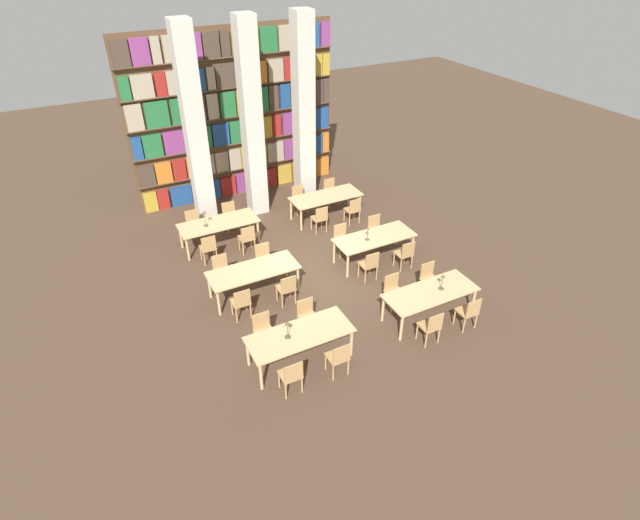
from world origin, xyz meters
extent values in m
plane|color=#4C3828|center=(0.00, 0.00, 0.00)|extent=(40.00, 40.00, 0.00)
cube|color=brown|center=(0.00, 5.80, 2.75)|extent=(6.97, 0.06, 5.50)
cube|color=brown|center=(0.00, 5.80, 0.01)|extent=(6.97, 0.35, 0.03)
cube|color=#B7932D|center=(-3.18, 5.77, 0.37)|extent=(0.42, 0.20, 0.68)
cube|color=maroon|center=(-2.77, 5.77, 0.37)|extent=(0.37, 0.20, 0.68)
cube|color=navy|center=(-2.17, 5.77, 0.37)|extent=(0.70, 0.20, 0.68)
cube|color=orange|center=(-1.54, 5.77, 0.37)|extent=(0.44, 0.20, 0.68)
cube|color=navy|center=(-1.04, 5.77, 0.37)|extent=(0.45, 0.20, 0.68)
cube|color=maroon|center=(-0.52, 5.77, 0.37)|extent=(0.53, 0.20, 0.68)
cube|color=#84387A|center=(0.09, 5.77, 0.37)|extent=(0.60, 0.20, 0.68)
cube|color=#47382D|center=(0.59, 5.77, 0.37)|extent=(0.33, 0.20, 0.68)
cube|color=maroon|center=(1.05, 5.77, 0.37)|extent=(0.50, 0.20, 0.68)
cube|color=#B7932D|center=(1.63, 5.77, 0.37)|extent=(0.53, 0.20, 0.68)
cube|color=orange|center=(2.24, 5.77, 0.37)|extent=(0.59, 0.20, 0.68)
cube|color=orange|center=(2.75, 5.77, 0.37)|extent=(0.33, 0.20, 0.68)
cube|color=orange|center=(3.19, 5.77, 0.37)|extent=(0.49, 0.20, 0.68)
cube|color=brown|center=(0.00, 5.80, 0.93)|extent=(6.97, 0.35, 0.03)
cube|color=#47382D|center=(-3.14, 5.77, 1.29)|extent=(0.50, 0.20, 0.69)
cube|color=orange|center=(-2.60, 5.77, 1.29)|extent=(0.51, 0.20, 0.69)
cube|color=maroon|center=(-2.09, 5.77, 1.29)|extent=(0.42, 0.20, 0.69)
cube|color=orange|center=(-1.57, 5.77, 1.29)|extent=(0.54, 0.20, 0.69)
cube|color=tan|center=(-1.09, 5.77, 1.29)|extent=(0.35, 0.20, 0.69)
cube|color=tan|center=(-0.65, 5.77, 1.29)|extent=(0.44, 0.20, 0.69)
cube|color=tan|center=(-0.18, 5.77, 1.29)|extent=(0.40, 0.20, 0.69)
cube|color=#B7932D|center=(0.27, 5.77, 1.29)|extent=(0.46, 0.20, 0.69)
cube|color=#B7932D|center=(0.77, 5.77, 1.29)|extent=(0.42, 0.20, 0.69)
cube|color=tan|center=(1.32, 5.77, 1.29)|extent=(0.60, 0.20, 0.69)
cube|color=#84387A|center=(1.97, 5.77, 1.29)|extent=(0.64, 0.20, 0.69)
cube|color=#84387A|center=(2.47, 5.77, 1.29)|extent=(0.26, 0.20, 0.69)
cube|color=navy|center=(2.89, 5.77, 1.29)|extent=(0.53, 0.20, 0.69)
cube|color=orange|center=(3.31, 5.77, 1.29)|extent=(0.24, 0.20, 0.69)
cube|color=brown|center=(0.00, 5.80, 1.85)|extent=(6.97, 0.35, 0.03)
cube|color=navy|center=(-3.24, 5.77, 2.23)|extent=(0.29, 0.20, 0.73)
cube|color=#236B38|center=(-2.77, 5.77, 2.23)|extent=(0.58, 0.20, 0.73)
cube|color=#84387A|center=(-2.11, 5.77, 2.23)|extent=(0.63, 0.20, 0.73)
cube|color=maroon|center=(-1.60, 5.77, 2.23)|extent=(0.32, 0.20, 0.73)
cube|color=#236B38|center=(-1.15, 5.77, 2.23)|extent=(0.51, 0.20, 0.73)
cube|color=navy|center=(-0.58, 5.77, 2.23)|extent=(0.55, 0.20, 0.73)
cube|color=#236B38|center=(-0.01, 5.77, 2.23)|extent=(0.49, 0.20, 0.73)
cube|color=maroon|center=(0.59, 5.77, 2.23)|extent=(0.60, 0.20, 0.73)
cube|color=#B7932D|center=(1.08, 5.77, 2.23)|extent=(0.30, 0.20, 0.73)
cube|color=maroon|center=(1.41, 5.77, 2.23)|extent=(0.30, 0.20, 0.73)
cube|color=#84387A|center=(1.97, 5.77, 2.23)|extent=(0.65, 0.20, 0.73)
cube|color=navy|center=(2.59, 5.77, 2.23)|extent=(0.44, 0.20, 0.73)
cube|color=navy|center=(3.13, 5.77, 2.23)|extent=(0.54, 0.20, 0.73)
cube|color=brown|center=(0.00, 5.80, 2.77)|extent=(6.97, 0.35, 0.03)
cube|color=tan|center=(-3.14, 5.77, 3.18)|extent=(0.49, 0.20, 0.80)
cube|color=#236B38|center=(-2.47, 5.77, 3.18)|extent=(0.70, 0.20, 0.80)
cube|color=#236B38|center=(-1.81, 5.77, 3.18)|extent=(0.47, 0.20, 0.80)
cube|color=#47382D|center=(-1.24, 5.77, 3.18)|extent=(0.52, 0.20, 0.80)
cube|color=tan|center=(-0.73, 5.77, 3.18)|extent=(0.35, 0.20, 0.80)
cube|color=#236B38|center=(-0.23, 5.77, 3.18)|extent=(0.50, 0.20, 0.80)
cube|color=#B7932D|center=(0.21, 5.77, 3.18)|extent=(0.27, 0.20, 0.80)
cube|color=tan|center=(0.52, 5.77, 3.18)|extent=(0.30, 0.20, 0.80)
cube|color=#236B38|center=(0.92, 5.77, 3.18)|extent=(0.46, 0.20, 0.80)
cube|color=#47382D|center=(1.35, 5.77, 3.18)|extent=(0.33, 0.20, 0.80)
cube|color=navy|center=(1.77, 5.77, 3.18)|extent=(0.36, 0.20, 0.80)
cube|color=tan|center=(2.12, 5.77, 3.18)|extent=(0.25, 0.20, 0.80)
cube|color=#47382D|center=(2.45, 5.77, 3.18)|extent=(0.29, 0.20, 0.80)
cube|color=#47382D|center=(2.91, 5.77, 3.18)|extent=(0.54, 0.20, 0.80)
cube|color=#47382D|center=(3.32, 5.77, 3.18)|extent=(0.23, 0.20, 0.80)
cube|color=brown|center=(0.00, 5.80, 3.68)|extent=(6.97, 0.35, 0.03)
cube|color=#236B38|center=(-3.24, 5.77, 4.04)|extent=(0.30, 0.20, 0.68)
cube|color=tan|center=(-2.74, 5.77, 4.04)|extent=(0.62, 0.20, 0.68)
cube|color=maroon|center=(-2.21, 5.77, 4.04)|extent=(0.31, 0.20, 0.68)
cube|color=tan|center=(-1.77, 5.77, 4.04)|extent=(0.52, 0.20, 0.68)
cube|color=navy|center=(-1.16, 5.77, 4.04)|extent=(0.58, 0.20, 0.68)
cube|color=tan|center=(-0.68, 5.77, 4.04)|extent=(0.25, 0.20, 0.68)
cube|color=#47382D|center=(-0.21, 5.77, 4.04)|extent=(0.64, 0.20, 0.68)
cube|color=#47382D|center=(0.41, 5.77, 4.04)|extent=(0.45, 0.20, 0.68)
cube|color=orange|center=(0.92, 5.77, 4.04)|extent=(0.45, 0.20, 0.68)
cube|color=tan|center=(1.48, 5.77, 4.04)|extent=(0.51, 0.20, 0.68)
cube|color=maroon|center=(1.91, 5.77, 4.04)|extent=(0.30, 0.20, 0.68)
cube|color=maroon|center=(2.39, 5.77, 4.04)|extent=(0.61, 0.20, 0.68)
cube|color=#B7932D|center=(2.96, 5.77, 4.04)|extent=(0.39, 0.20, 0.68)
cube|color=#B7932D|center=(3.31, 5.77, 4.04)|extent=(0.26, 0.20, 0.68)
cube|color=brown|center=(0.00, 5.80, 4.60)|extent=(6.97, 0.35, 0.03)
cube|color=#47382D|center=(-3.15, 5.77, 4.98)|extent=(0.47, 0.20, 0.74)
cube|color=#84387A|center=(-2.62, 5.77, 4.98)|extent=(0.51, 0.20, 0.74)
cube|color=tan|center=(-2.18, 5.77, 4.98)|extent=(0.26, 0.20, 0.74)
cube|color=tan|center=(-1.68, 5.77, 4.98)|extent=(0.60, 0.20, 0.74)
cube|color=#84387A|center=(-1.09, 5.77, 4.98)|extent=(0.49, 0.20, 0.74)
cube|color=#47382D|center=(-0.56, 5.77, 4.98)|extent=(0.50, 0.20, 0.74)
cube|color=#47382D|center=(-0.12, 5.77, 4.98)|extent=(0.28, 0.20, 0.74)
cube|color=#B7932D|center=(0.23, 5.77, 4.98)|extent=(0.29, 0.20, 0.74)
cube|color=#B7932D|center=(0.68, 5.77, 4.98)|extent=(0.51, 0.20, 0.74)
cube|color=#236B38|center=(1.29, 5.77, 4.98)|extent=(0.56, 0.20, 0.74)
cube|color=tan|center=(1.90, 5.77, 4.98)|extent=(0.54, 0.20, 0.74)
cube|color=#236B38|center=(2.40, 5.77, 4.98)|extent=(0.32, 0.20, 0.74)
cube|color=navy|center=(2.82, 5.77, 4.98)|extent=(0.46, 0.20, 0.74)
cube|color=#84387A|center=(3.28, 5.77, 4.98)|extent=(0.32, 0.20, 0.74)
cube|color=beige|center=(-1.75, 4.24, 3.00)|extent=(0.56, 0.56, 6.00)
cube|color=beige|center=(0.00, 4.24, 3.00)|extent=(0.56, 0.56, 6.00)
cube|color=beige|center=(1.75, 4.24, 3.00)|extent=(0.56, 0.56, 6.00)
cube|color=tan|center=(-1.71, -2.65, 0.75)|extent=(2.28, 0.92, 0.04)
cylinder|color=tan|center=(-2.77, -3.03, 0.36)|extent=(0.07, 0.07, 0.73)
cylinder|color=tan|center=(-0.65, -3.03, 0.36)|extent=(0.07, 0.07, 0.73)
cylinder|color=tan|center=(-2.77, -2.27, 0.36)|extent=(0.07, 0.07, 0.73)
cylinder|color=tan|center=(-0.65, -2.27, 0.36)|extent=(0.07, 0.07, 0.73)
cylinder|color=tan|center=(-2.44, -3.16, 0.22)|extent=(0.04, 0.04, 0.43)
cylinder|color=tan|center=(-2.08, -3.16, 0.22)|extent=(0.04, 0.04, 0.43)
cylinder|color=tan|center=(-2.44, -3.50, 0.22)|extent=(0.04, 0.04, 0.43)
cylinder|color=tan|center=(-2.08, -3.50, 0.22)|extent=(0.04, 0.04, 0.43)
cube|color=tan|center=(-2.26, -3.33, 0.45)|extent=(0.42, 0.40, 0.04)
cube|color=tan|center=(-2.26, -3.52, 0.68)|extent=(0.40, 0.03, 0.42)
cylinder|color=tan|center=(-2.08, -2.14, 0.22)|extent=(0.04, 0.04, 0.43)
cylinder|color=tan|center=(-2.44, -2.14, 0.22)|extent=(0.04, 0.04, 0.43)
cylinder|color=tan|center=(-2.08, -1.80, 0.22)|extent=(0.04, 0.04, 0.43)
cylinder|color=tan|center=(-2.44, -1.80, 0.22)|extent=(0.04, 0.04, 0.43)
cube|color=tan|center=(-2.26, -1.97, 0.45)|extent=(0.42, 0.40, 0.04)
cube|color=tan|center=(-2.26, -1.79, 0.68)|extent=(0.40, 0.03, 0.42)
cylinder|color=tan|center=(-1.35, -3.16, 0.22)|extent=(0.04, 0.04, 0.43)
cylinder|color=tan|center=(-0.99, -3.16, 0.22)|extent=(0.04, 0.04, 0.43)
cylinder|color=tan|center=(-1.35, -3.50, 0.22)|extent=(0.04, 0.04, 0.43)
cylinder|color=tan|center=(-0.99, -3.50, 0.22)|extent=(0.04, 0.04, 0.43)
cube|color=tan|center=(-1.17, -3.33, 0.45)|extent=(0.42, 0.40, 0.04)
cube|color=tan|center=(-1.17, -3.52, 0.68)|extent=(0.40, 0.03, 0.42)
cylinder|color=tan|center=(-0.99, -2.14, 0.22)|extent=(0.04, 0.04, 0.43)
cylinder|color=tan|center=(-1.35, -2.14, 0.22)|extent=(0.04, 0.04, 0.43)
cylinder|color=tan|center=(-0.99, -1.80, 0.22)|extent=(0.04, 0.04, 0.43)
cylinder|color=tan|center=(-1.35, -1.80, 0.22)|extent=(0.04, 0.04, 0.43)
cube|color=tan|center=(-1.17, -1.97, 0.45)|extent=(0.42, 0.40, 0.04)
cube|color=tan|center=(-1.17, -1.79, 0.68)|extent=(0.40, 0.03, 0.42)
cylinder|color=brown|center=(-1.98, -2.63, 0.78)|extent=(0.14, 0.14, 0.01)
cylinder|color=brown|center=(-1.98, -2.63, 0.95)|extent=(0.02, 0.02, 0.34)
cone|color=brown|center=(-1.98, -2.63, 1.16)|extent=(0.11, 0.11, 0.07)
cube|color=tan|center=(1.67, -2.76, 0.75)|extent=(2.28, 0.92, 0.04)
cylinder|color=tan|center=(0.60, -3.14, 0.36)|extent=(0.07, 0.07, 0.73)
cylinder|color=tan|center=(2.73, -3.14, 0.36)|extent=(0.07, 0.07, 0.73)
cylinder|color=tan|center=(0.60, -2.38, 0.36)|extent=(0.07, 0.07, 0.73)
cylinder|color=tan|center=(2.73, -2.38, 0.36)|extent=(0.07, 0.07, 0.73)
cylinder|color=tan|center=(0.96, -3.27, 0.22)|extent=(0.04, 0.04, 0.43)
cylinder|color=tan|center=(1.32, -3.27, 0.22)|extent=(0.04, 0.04, 0.43)
cylinder|color=tan|center=(0.96, -3.61, 0.22)|extent=(0.04, 0.04, 0.43)
cylinder|color=tan|center=(1.32, -3.61, 0.22)|extent=(0.04, 0.04, 0.43)
cube|color=tan|center=(1.14, -3.44, 0.45)|extent=(0.42, 0.40, 0.04)
cube|color=tan|center=(1.14, -3.62, 0.68)|extent=(0.40, 0.03, 0.42)
cylinder|color=tan|center=(1.32, -2.25, 0.22)|extent=(0.04, 0.04, 0.43)
cylinder|color=tan|center=(0.96, -2.25, 0.22)|extent=(0.04, 0.04, 0.43)
cylinder|color=tan|center=(1.32, -1.91, 0.22)|extent=(0.04, 0.04, 0.43)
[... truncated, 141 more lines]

